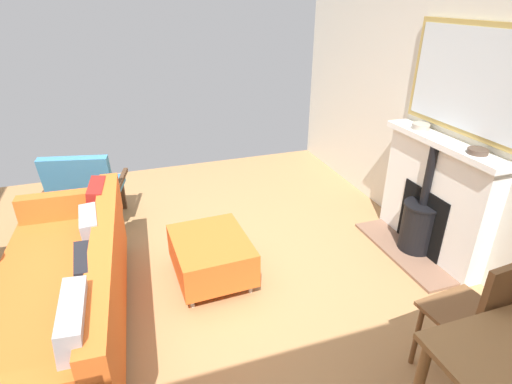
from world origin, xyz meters
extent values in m
cube|color=#A87A4C|center=(0.00, 0.00, 0.00)|extent=(4.84, 5.37, 0.01)
cube|color=silver|center=(-2.42, 0.00, 1.44)|extent=(0.12, 5.37, 2.88)
cube|color=brown|center=(-2.03, 0.00, 0.01)|extent=(0.30, 1.08, 0.03)
cube|color=white|center=(-2.27, 0.00, 0.50)|extent=(0.18, 1.13, 0.99)
cube|color=black|center=(-2.20, 0.00, 0.31)|extent=(0.06, 0.54, 0.57)
cylinder|color=black|center=(-2.16, 0.00, 0.24)|extent=(0.30, 0.30, 0.43)
cylinder|color=black|center=(-2.16, 0.00, 0.47)|extent=(0.31, 0.31, 0.02)
cylinder|color=black|center=(-2.16, 0.00, 0.73)|extent=(0.07, 0.07, 0.52)
cube|color=white|center=(-2.24, 0.00, 1.02)|extent=(0.23, 1.21, 0.05)
cube|color=tan|center=(-2.33, 0.00, 1.51)|extent=(0.04, 1.15, 0.82)
cube|color=silver|center=(-2.31, 0.00, 1.51)|extent=(0.01, 1.07, 0.74)
cylinder|color=#9E9384|center=(-2.24, -0.29, 1.07)|extent=(0.15, 0.15, 0.05)
torus|color=#9E9384|center=(-2.24, -0.29, 1.09)|extent=(0.15, 0.15, 0.01)
cylinder|color=#47382D|center=(-2.24, 0.33, 1.06)|extent=(0.15, 0.15, 0.04)
torus|color=#47382D|center=(-2.24, 0.33, 1.08)|extent=(0.15, 0.15, 0.01)
cylinder|color=#B2B2B7|center=(1.02, -0.76, 0.05)|extent=(0.04, 0.04, 0.10)
cylinder|color=#B2B2B7|center=(0.38, -0.73, 0.05)|extent=(0.04, 0.04, 0.10)
cube|color=orange|center=(0.74, 0.09, 0.26)|extent=(0.90, 2.01, 0.33)
cube|color=orange|center=(0.40, 0.11, 0.59)|extent=(0.24, 1.98, 0.32)
cube|color=orange|center=(0.69, -0.83, 0.53)|extent=(0.77, 0.16, 0.22)
cube|color=maroon|center=(0.46, -0.65, 0.58)|extent=(0.18, 0.37, 0.36)
cube|color=#99999E|center=(0.48, -0.18, 0.58)|extent=(0.14, 0.35, 0.35)
cube|color=black|center=(0.51, 0.32, 0.58)|extent=(0.16, 0.35, 0.35)
cube|color=#99999E|center=(0.53, 0.81, 0.61)|extent=(0.15, 0.42, 0.42)
cylinder|color=#B2B2B7|center=(-0.10, -0.47, 0.04)|extent=(0.03, 0.03, 0.09)
cylinder|color=#B2B2B7|center=(-0.12, 0.09, 0.04)|extent=(0.03, 0.03, 0.09)
cylinder|color=#B2B2B7|center=(-0.56, -0.48, 0.04)|extent=(0.03, 0.03, 0.09)
cylinder|color=#B2B2B7|center=(-0.58, 0.07, 0.04)|extent=(0.03, 0.03, 0.09)
cube|color=orange|center=(-0.34, -0.20, 0.23)|extent=(0.60, 0.71, 0.28)
cube|color=#4C3321|center=(0.28, -1.66, 0.17)|extent=(0.05, 0.05, 0.33)
cube|color=#4C3321|center=(0.78, -1.77, 0.17)|extent=(0.05, 0.05, 0.33)
cube|color=#4C3321|center=(0.39, -1.20, 0.17)|extent=(0.05, 0.05, 0.33)
cube|color=#4C3321|center=(0.88, -1.31, 0.17)|extent=(0.05, 0.05, 0.33)
cube|color=teal|center=(0.58, -1.49, 0.35)|extent=(0.71, 0.68, 0.08)
cube|color=teal|center=(0.64, -1.24, 0.60)|extent=(0.62, 0.27, 0.41)
cube|color=#4C3321|center=(0.27, -1.42, 0.44)|extent=(0.15, 0.53, 0.04)
cube|color=#4C3321|center=(0.90, -1.56, 0.44)|extent=(0.15, 0.53, 0.04)
cylinder|color=brown|center=(-1.65, 1.00, 0.23)|extent=(0.03, 0.03, 0.46)
cylinder|color=brown|center=(-1.33, 1.03, 0.23)|extent=(0.03, 0.03, 0.46)
cylinder|color=brown|center=(-1.68, 1.32, 0.23)|extent=(0.03, 0.03, 0.46)
cylinder|color=brown|center=(-1.36, 1.35, 0.23)|extent=(0.03, 0.03, 0.46)
cube|color=brown|center=(-1.51, 1.17, 0.47)|extent=(0.43, 0.43, 0.02)
cube|color=brown|center=(-1.52, 1.34, 0.71)|extent=(0.36, 0.06, 0.46)
camera|label=1|loc=(0.17, 2.43, 2.09)|focal=28.39mm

